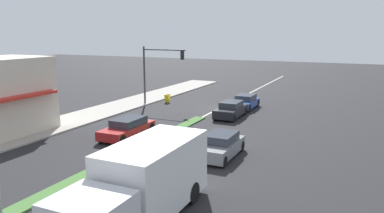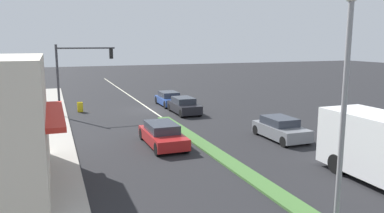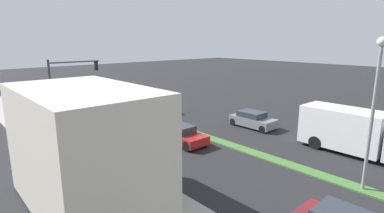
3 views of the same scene
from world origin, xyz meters
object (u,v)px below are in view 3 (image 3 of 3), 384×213
object	(u,v)px
hatchback_red	(179,134)
pedestrian	(66,152)
coupe_blue	(137,100)
sedan_dark	(159,106)
street_lamp	(375,96)
warning_aframe_sign	(67,114)
delivery_truck	(357,132)
traffic_signal_main	(67,80)
suv_grey	(253,120)

from	to	relation	value
hatchback_red	pedestrian	bearing A→B (deg)	-6.36
coupe_blue	sedan_dark	bearing A→B (deg)	90.00
street_lamp	hatchback_red	bearing A→B (deg)	-79.34
hatchback_red	sedan_dark	size ratio (longest dim) A/B	1.14
sedan_dark	hatchback_red	bearing A→B (deg)	63.24
warning_aframe_sign	coupe_blue	distance (m)	8.10
delivery_truck	hatchback_red	size ratio (longest dim) A/B	1.68
street_lamp	sedan_dark	xyz separation A→B (m)	(-2.20, -20.41, -4.13)
street_lamp	hatchback_red	xyz separation A→B (m)	(2.20, -11.69, -4.14)
warning_aframe_sign	sedan_dark	bearing A→B (deg)	155.46
delivery_truck	pedestrian	bearing A→B (deg)	-34.53
traffic_signal_main	suv_grey	xyz separation A→B (m)	(-11.12, 12.00, -3.25)
street_lamp	warning_aframe_sign	xyz separation A→B (m)	(5.88, -24.10, -4.35)
suv_grey	delivery_truck	bearing A→B (deg)	90.00
traffic_signal_main	pedestrian	size ratio (longest dim) A/B	3.35
traffic_signal_main	pedestrian	distance (m)	11.05
pedestrian	street_lamp	bearing A→B (deg)	128.51
warning_aframe_sign	coupe_blue	bearing A→B (deg)	-176.36
traffic_signal_main	delivery_truck	xyz separation A→B (m)	(-11.12, 20.25, -2.43)
warning_aframe_sign	suv_grey	xyz separation A→B (m)	(-10.88, 13.61, 0.22)
warning_aframe_sign	hatchback_red	distance (m)	12.95
hatchback_red	suv_grey	size ratio (longest dim) A/B	1.14
pedestrian	hatchback_red	bearing A→B (deg)	173.64
coupe_blue	hatchback_red	size ratio (longest dim) A/B	0.87
traffic_signal_main	coupe_blue	distance (m)	9.19
coupe_blue	sedan_dark	size ratio (longest dim) A/B	0.98
street_lamp	hatchback_red	size ratio (longest dim) A/B	1.65
street_lamp	suv_grey	bearing A→B (deg)	-115.48
delivery_truck	coupe_blue	bearing A→B (deg)	-82.87
street_lamp	suv_grey	world-z (taller)	street_lamp
hatchback_red	delivery_truck	bearing A→B (deg)	127.32
sedan_dark	suv_grey	xyz separation A→B (m)	(-2.80, 9.92, -0.00)
pedestrian	sedan_dark	bearing A→B (deg)	-147.20
traffic_signal_main	pedestrian	xyz separation A→B (m)	(3.87, 9.94, -2.90)
traffic_signal_main	coupe_blue	bearing A→B (deg)	-165.69
delivery_truck	sedan_dark	xyz separation A→B (m)	(2.80, -18.17, -0.82)
warning_aframe_sign	delivery_truck	distance (m)	24.44
pedestrian	delivery_truck	xyz separation A→B (m)	(-14.99, 10.31, 0.47)
street_lamp	sedan_dark	world-z (taller)	street_lamp
delivery_truck	suv_grey	bearing A→B (deg)	-90.00
traffic_signal_main	coupe_blue	world-z (taller)	traffic_signal_main
street_lamp	coupe_blue	xyz separation A→B (m)	(-2.20, -24.62, -4.15)
traffic_signal_main	suv_grey	size ratio (longest dim) A/B	1.44
traffic_signal_main	street_lamp	xyz separation A→B (m)	(-6.12, 22.49, 0.88)
street_lamp	coupe_blue	size ratio (longest dim) A/B	1.91
traffic_signal_main	suv_grey	distance (m)	16.68
traffic_signal_main	hatchback_red	xyz separation A→B (m)	(-3.92, 10.81, -3.27)
street_lamp	sedan_dark	distance (m)	20.94
pedestrian	warning_aframe_sign	xyz separation A→B (m)	(-4.11, -11.55, -0.57)
hatchback_red	sedan_dark	bearing A→B (deg)	-116.76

